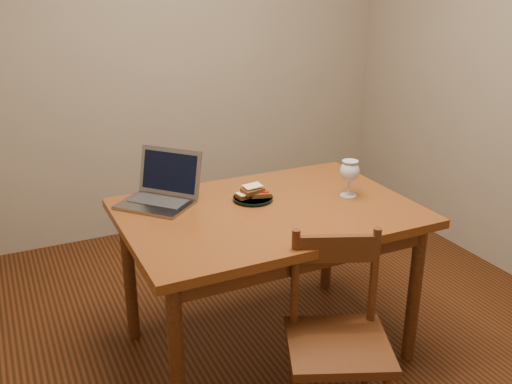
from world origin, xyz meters
name	(u,v)px	position (x,y,z in m)	size (l,w,h in m)	color
floor	(278,341)	(0.00, 0.00, -0.01)	(3.20, 3.20, 0.02)	black
back_wall	(168,43)	(0.00, 1.61, 1.30)	(3.20, 0.02, 2.60)	gray
table	(268,226)	(-0.08, -0.03, 0.65)	(1.30, 0.90, 0.74)	#562A0E
chair	(338,331)	(-0.07, -0.61, 0.45)	(0.50, 0.49, 0.41)	#361D0B
plate	(253,199)	(-0.10, 0.09, 0.75)	(0.19, 0.19, 0.02)	black
sandwich_cheese	(246,195)	(-0.13, 0.10, 0.77)	(0.09, 0.05, 0.03)	#381E0C
sandwich_tomato	(261,193)	(-0.06, 0.08, 0.77)	(0.09, 0.05, 0.03)	#381E0C
sandwich_top	(253,189)	(-0.10, 0.10, 0.79)	(0.10, 0.06, 0.03)	#381E0C
milk_glass	(349,178)	(0.34, -0.05, 0.83)	(0.09, 0.09, 0.18)	white
laptop	(162,189)	(-0.48, 0.27, 0.80)	(0.43, 0.43, 0.23)	slate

